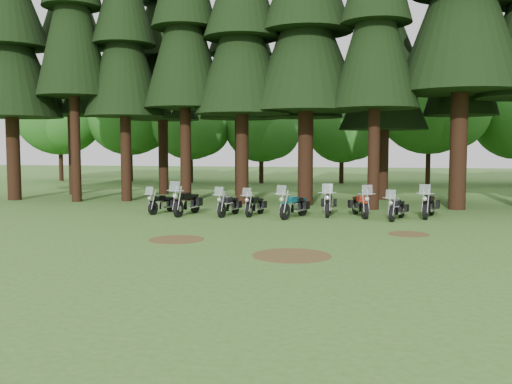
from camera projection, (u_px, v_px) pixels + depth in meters
ground at (277, 233)px, 19.88m from camera, size 120.00×120.00×0.00m
pine_front_0 at (9, 23)px, 31.10m from camera, size 5.49×5.49×16.17m
pine_front_2 at (123, 20)px, 30.47m from camera, size 4.32×4.32×16.22m
pine_front_3 at (184, 0)px, 29.47m from camera, size 4.32×4.32×17.57m
pine_front_4 at (242, 12)px, 28.87m from camera, size 4.95×4.95×16.33m
pine_front_5 at (307, 5)px, 28.30m from camera, size 5.81×5.81×16.72m
pine_back_0 at (71, 26)px, 34.67m from camera, size 5.00×5.00×17.21m
pine_back_1 at (162, 36)px, 34.81m from camera, size 4.52×4.52×16.22m
pine_back_2 at (240, 32)px, 33.98m from camera, size 4.85×4.85×16.30m
pine_back_3 at (305, 26)px, 31.83m from camera, size 4.35×4.35×16.20m
pine_back_4 at (385, 51)px, 31.45m from camera, size 4.94×4.94×13.78m
pine_back_5 at (463, 18)px, 30.22m from camera, size 3.94×3.94×16.33m
decid_0 at (62, 111)px, 48.15m from camera, size 8.00×7.78×10.00m
decid_1 at (133, 112)px, 47.54m from camera, size 7.91×7.69×9.88m
decid_2 at (193, 121)px, 45.64m from camera, size 6.72×6.53×8.40m
decid_3 at (264, 127)px, 44.99m from camera, size 6.12×5.95×7.65m
decid_4 at (345, 128)px, 45.03m from camera, size 5.93×5.76×7.41m
decid_5 at (435, 103)px, 43.07m from camera, size 8.45×8.21×10.56m
dirt_patch_0 at (177, 239)px, 18.46m from camera, size 1.80×1.80×0.01m
dirt_patch_1 at (409, 234)px, 19.55m from camera, size 1.40×1.40×0.01m
dirt_patch_2 at (292, 255)px, 15.78m from camera, size 2.20×2.20×0.01m
motorcycle_0 at (162, 204)px, 25.52m from camera, size 0.77×1.98×1.26m
motorcycle_1 at (187, 203)px, 24.89m from camera, size 0.65×2.48×1.56m
motorcycle_2 at (229, 206)px, 24.61m from camera, size 0.65×2.11×1.33m
motorcycle_3 at (255, 206)px, 24.73m from camera, size 0.61×2.02×1.27m
motorcycle_4 at (294, 206)px, 23.93m from camera, size 1.10×2.22×1.44m
motorcycle_5 at (328, 204)px, 24.73m from camera, size 0.43×2.31×1.46m
motorcycle_6 at (360, 206)px, 24.27m from camera, size 0.86×2.28×1.44m
motorcycle_7 at (397, 209)px, 23.28m from camera, size 0.90×2.05×1.31m
motorcycle_8 at (429, 206)px, 24.04m from camera, size 0.89×2.34×1.48m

